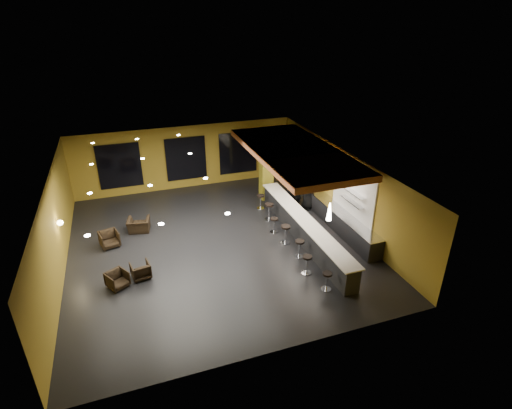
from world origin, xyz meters
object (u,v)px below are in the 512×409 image
object	(u,v)px
pendant_0	(329,212)
armchair_c	(109,239)
bar_stool_3	(286,232)
column	(266,167)
armchair_d	(139,225)
bar_stool_0	(327,279)
bar_stool_6	(261,200)
bar_stool_4	(274,223)
bar_stool_1	(307,262)
staff_c	(309,192)
bar_stool_5	(269,210)
pendant_1	(301,186)
prep_counter	(338,219)
armchair_a	(117,279)
staff_b	(293,191)
armchair_b	(141,270)
bar_counter	(303,230)
bar_stool_2	(300,247)
staff_a	(296,193)
pendant_2	(278,167)

from	to	relation	value
pendant_0	armchair_c	xyz separation A→B (m)	(-7.96, 4.25, -2.00)
pendant_0	bar_stool_3	distance (m)	2.84
column	armchair_d	size ratio (longest dim) A/B	3.65
bar_stool_0	bar_stool_6	distance (m)	6.91
column	bar_stool_4	world-z (taller)	column
bar_stool_1	staff_c	bearing A→B (deg)	63.30
armchair_d	bar_stool_5	size ratio (longest dim) A/B	1.14
pendant_1	prep_counter	bearing A→B (deg)	0.00
armchair_a	bar_stool_5	size ratio (longest dim) A/B	0.82
bar_stool_4	staff_b	bearing A→B (deg)	48.21
column	armchair_b	xyz separation A→B (m)	(-6.90, -5.05, -1.44)
staff_b	bar_stool_6	size ratio (longest dim) A/B	2.45
bar_counter	bar_stool_2	world-z (taller)	bar_counter
prep_counter	armchair_c	distance (m)	10.11
bar_stool_3	bar_stool_6	world-z (taller)	bar_stool_3
bar_stool_2	bar_stool_6	xyz separation A→B (m)	(0.02, 4.67, -0.01)
staff_b	bar_stool_0	xyz separation A→B (m)	(-1.57, -6.48, -0.46)
prep_counter	bar_stool_2	distance (m)	3.19
armchair_c	bar_stool_5	bearing A→B (deg)	-14.63
bar_stool_4	bar_stool_5	distance (m)	1.22
pendant_1	bar_stool_5	distance (m)	2.62
armchair_b	bar_stool_0	distance (m)	6.87
column	staff_b	xyz separation A→B (m)	(0.88, -1.52, -0.83)
bar_stool_6	staff_a	bearing A→B (deg)	-17.15
column	bar_stool_2	bearing A→B (deg)	-97.16
prep_counter	pendant_1	world-z (taller)	pendant_1
armchair_c	bar_stool_2	size ratio (longest dim) A/B	1.00
staff_b	armchair_b	distance (m)	8.57
prep_counter	bar_stool_1	bearing A→B (deg)	-136.66
pendant_0	pendant_2	bearing A→B (deg)	90.00
pendant_0	bar_stool_6	world-z (taller)	pendant_0
prep_counter	bar_stool_4	world-z (taller)	prep_counter
staff_a	armchair_d	size ratio (longest dim) A/B	1.71
bar_counter	armchair_c	distance (m)	8.27
armchair_a	bar_stool_2	bearing A→B (deg)	-33.42
staff_a	bar_stool_0	bearing A→B (deg)	-87.94
pendant_0	pendant_2	world-z (taller)	same
bar_stool_0	bar_stool_4	distance (m)	4.45
armchair_b	pendant_0	bearing A→B (deg)	157.55
bar_stool_4	bar_stool_6	xyz separation A→B (m)	(0.24, 2.46, 0.02)
armchair_a	bar_stool_3	size ratio (longest dim) A/B	0.82
armchair_c	bar_stool_0	world-z (taller)	bar_stool_0
pendant_0	pendant_1	bearing A→B (deg)	90.00
bar_counter	staff_a	xyz separation A→B (m)	(1.00, 2.98, 0.32)
prep_counter	armchair_c	xyz separation A→B (m)	(-9.96, 1.75, -0.08)
bar_counter	prep_counter	xyz separation A→B (m)	(2.00, 0.50, -0.07)
prep_counter	armchair_a	xyz separation A→B (m)	(-9.74, -1.26, -0.12)
pendant_0	staff_b	xyz separation A→B (m)	(0.88, 5.08, -1.43)
armchair_c	bar_stool_1	world-z (taller)	bar_stool_1
pendant_1	bar_stool_5	xyz separation A→B (m)	(-0.73, 1.74, -1.81)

